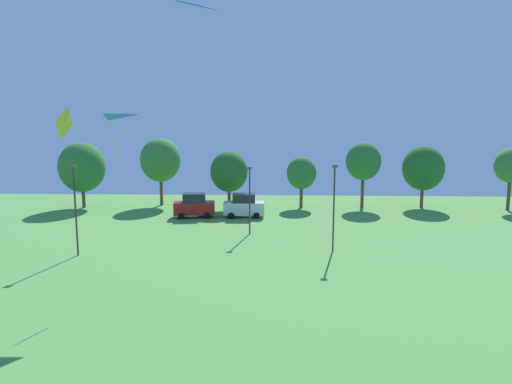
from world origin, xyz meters
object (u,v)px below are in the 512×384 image
at_px(treeline_tree_0, 82,167).
at_px(treeline_tree_6, 511,166).
at_px(light_post_1, 334,203).
at_px(treeline_tree_2, 229,172).
at_px(kite_flying_6, 109,133).
at_px(treeline_tree_1, 160,160).
at_px(light_post_0, 75,205).
at_px(kite_flying_1, 179,19).
at_px(kite_flying_2, 64,123).
at_px(parked_car_leftmost, 194,206).
at_px(treeline_tree_5, 423,168).
at_px(light_post_2, 250,196).
at_px(treeline_tree_4, 363,161).
at_px(treeline_tree_3, 301,173).
at_px(parked_car_second_from_left, 244,206).

xyz_separation_m(treeline_tree_0, treeline_tree_6, (46.95, -0.04, 0.32)).
distance_m(light_post_1, treeline_tree_2, 18.96).
xyz_separation_m(kite_flying_6, treeline_tree_1, (-3.39, 25.58, -3.51)).
relative_size(light_post_0, treeline_tree_6, 0.95).
xyz_separation_m(light_post_0, treeline_tree_1, (0.98, 20.77, 1.60)).
distance_m(kite_flying_1, treeline_tree_6, 43.09).
xyz_separation_m(kite_flying_2, parked_car_leftmost, (7.11, 12.40, -8.13)).
relative_size(kite_flying_2, treeline_tree_0, 0.33).
xyz_separation_m(kite_flying_1, light_post_1, (8.45, 12.99, -10.04)).
distance_m(treeline_tree_1, treeline_tree_5, 29.74).
bearing_deg(treeline_tree_5, light_post_0, -146.53).
bearing_deg(kite_flying_1, treeline_tree_1, 105.59).
bearing_deg(treeline_tree_2, kite_flying_1, -88.47).
bearing_deg(kite_flying_2, kite_flying_1, -48.94).
xyz_separation_m(treeline_tree_1, treeline_tree_6, (38.57, -1.94, -0.35)).
bearing_deg(treeline_tree_0, kite_flying_1, -60.07).
bearing_deg(treeline_tree_0, treeline_tree_6, -0.05).
distance_m(light_post_0, treeline_tree_0, 20.29).
distance_m(light_post_1, light_post_2, 8.18).
relative_size(kite_flying_6, treeline_tree_4, 0.35).
distance_m(light_post_2, treeline_tree_5, 23.09).
distance_m(kite_flying_2, treeline_tree_0, 19.14).
bearing_deg(kite_flying_6, treeline_tree_4, 51.68).
distance_m(light_post_0, light_post_1, 18.43).
height_order(treeline_tree_1, treeline_tree_3, treeline_tree_1).
bearing_deg(light_post_2, kite_flying_1, -96.46).
distance_m(kite_flying_6, parked_car_second_from_left, 21.45).
bearing_deg(light_post_0, parked_car_leftmost, 66.52).
xyz_separation_m(kite_flying_6, treeline_tree_5, (26.33, 25.10, -4.29)).
distance_m(treeline_tree_3, treeline_tree_4, 6.99).
height_order(treeline_tree_0, treeline_tree_4, treeline_tree_0).
height_order(light_post_0, treeline_tree_6, treeline_tree_6).
bearing_deg(treeline_tree_5, treeline_tree_0, -177.85).
relative_size(kite_flying_1, light_post_1, 0.35).
xyz_separation_m(kite_flying_2, treeline_tree_5, (31.80, 18.86, -4.88)).
distance_m(parked_car_leftmost, light_post_1, 17.39).
height_order(kite_flying_6, light_post_0, kite_flying_6).
height_order(light_post_0, treeline_tree_3, light_post_0).
relative_size(light_post_0, treeline_tree_1, 0.83).
bearing_deg(treeline_tree_3, treeline_tree_2, -169.36).
bearing_deg(light_post_1, treeline_tree_3, 93.90).
bearing_deg(kite_flying_1, treeline_tree_0, 119.93).
distance_m(light_post_0, treeline_tree_2, 20.51).
distance_m(light_post_2, treeline_tree_0, 22.78).
height_order(light_post_0, light_post_2, light_post_0).
height_order(kite_flying_6, treeline_tree_4, kite_flying_6).
height_order(parked_car_leftmost, treeline_tree_6, treeline_tree_6).
distance_m(treeline_tree_5, treeline_tree_6, 8.97).
xyz_separation_m(parked_car_second_from_left, light_post_0, (-11.00, -14.13, 2.47)).
bearing_deg(kite_flying_1, treeline_tree_2, 91.53).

